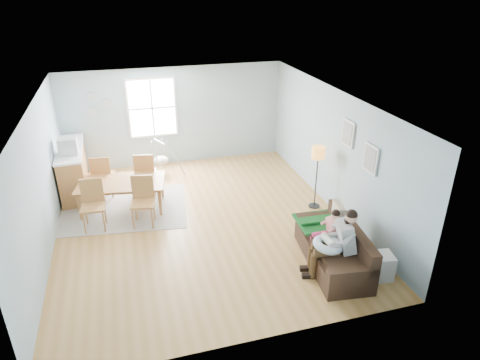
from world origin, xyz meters
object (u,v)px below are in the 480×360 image
object	(u,v)px
father	(337,241)
floor_lamp	(318,158)
chair_ne	(145,171)
chair_se	(143,197)
toddler	(330,226)
monitor	(68,146)
chair_nw	(102,173)
sofa	(335,250)
dining_table	(123,196)
counter	(73,170)
storage_cube	(379,266)
baby_swing	(161,160)
chair_sw	(93,200)

from	to	relation	value
father	floor_lamp	xyz separation A→B (m)	(0.73, 2.37, 0.53)
father	chair_ne	distance (m)	5.02
chair_se	chair_ne	world-z (taller)	chair_ne
toddler	monitor	distance (m)	6.13
toddler	chair_nw	size ratio (longest dim) A/B	0.77
sofa	dining_table	bearing A→B (deg)	138.95
floor_lamp	chair_ne	bearing A→B (deg)	155.03
counter	monitor	size ratio (longest dim) A/B	5.03
monitor	toddler	bearing A→B (deg)	-39.59
father	dining_table	size ratio (longest dim) A/B	0.68
father	dining_table	distance (m)	4.95
storage_cube	counter	size ratio (longest dim) A/B	0.23
chair_se	monitor	xyz separation A→B (m)	(-1.49, 1.63, 0.71)
floor_lamp	chair_nw	distance (m)	5.04
chair_se	counter	size ratio (longest dim) A/B	0.52
toddler	baby_swing	size ratio (longest dim) A/B	0.67
father	chair_se	bearing A→B (deg)	138.68
toddler	chair_nw	bearing A→B (deg)	137.19
toddler	floor_lamp	bearing A→B (deg)	71.97
toddler	counter	size ratio (longest dim) A/B	0.40
chair_nw	toddler	bearing A→B (deg)	-42.81
chair_se	counter	bearing A→B (deg)	127.02
dining_table	chair_sw	distance (m)	0.90
chair_se	baby_swing	bearing A→B (deg)	75.14
storage_cube	chair_sw	size ratio (longest dim) A/B	0.44
storage_cube	father	bearing A→B (deg)	156.17
chair_sw	baby_swing	world-z (taller)	chair_sw
chair_se	chair_ne	bearing A→B (deg)	83.26
father	chair_nw	xyz separation A→B (m)	(-3.93, 4.21, -0.07)
storage_cube	chair_nw	size ratio (longest dim) A/B	0.44
sofa	chair_ne	distance (m)	4.92
floor_lamp	baby_swing	bearing A→B (deg)	139.06
chair_nw	storage_cube	bearing A→B (deg)	-44.24
sofa	dining_table	xyz separation A→B (m)	(-3.67, 3.20, 0.05)
chair_sw	monitor	distance (m)	1.73
floor_lamp	chair_se	xyz separation A→B (m)	(-3.82, 0.35, -0.60)
chair_se	monitor	size ratio (longest dim) A/B	2.62
father	chair_nw	bearing A→B (deg)	133.05
chair_nw	baby_swing	xyz separation A→B (m)	(1.47, 0.93, -0.20)
baby_swing	father	bearing A→B (deg)	-64.43
chair_ne	chair_sw	bearing A→B (deg)	-133.68
sofa	chair_ne	bearing A→B (deg)	129.07
storage_cube	chair_ne	distance (m)	5.73
father	toddler	bearing A→B (deg)	76.87
father	counter	world-z (taller)	father
chair_sw	baby_swing	distance (m)	2.82
chair_ne	baby_swing	xyz separation A→B (m)	(0.48, 1.06, -0.20)
chair_ne	monitor	xyz separation A→B (m)	(-1.65, 0.27, 0.71)
storage_cube	chair_sw	distance (m)	5.78
chair_se	chair_ne	distance (m)	1.36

